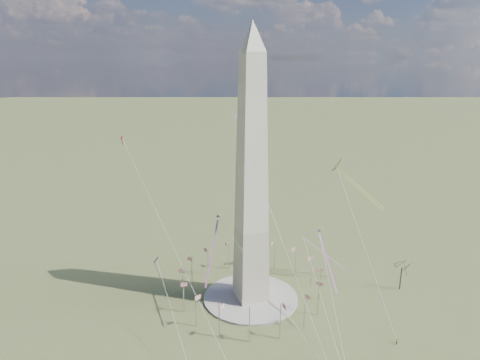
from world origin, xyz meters
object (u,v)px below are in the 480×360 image
object	(u,v)px
tree_near	(402,266)
kite_delta_black	(339,168)
washington_monument	(252,178)
person_east	(397,342)

from	to	relation	value
tree_near	kite_delta_black	size ratio (longest dim) A/B	0.70
washington_monument	person_east	size ratio (longest dim) A/B	52.34
washington_monument	tree_near	bearing A→B (deg)	-13.58
tree_near	kite_delta_black	world-z (taller)	kite_delta_black
kite_delta_black	washington_monument	bearing A→B (deg)	-30.00
tree_near	person_east	xyz separation A→B (m)	(-24.28, -27.50, -9.13)
tree_near	kite_delta_black	xyz separation A→B (m)	(-18.94, 19.51, 36.70)
washington_monument	person_east	bearing A→B (deg)	-50.63
person_east	washington_monument	bearing A→B (deg)	-94.42
washington_monument	kite_delta_black	xyz separation A→B (m)	(39.48, 5.39, -1.17)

